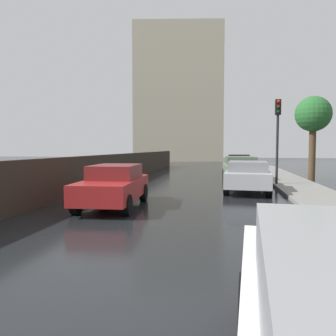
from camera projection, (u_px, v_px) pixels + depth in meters
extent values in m
plane|color=black|center=(89.00, 299.00, 4.19)|extent=(120.00, 120.00, 0.00)
cube|color=maroon|center=(114.00, 188.00, 10.67)|extent=(1.91, 4.12, 0.61)
cube|color=maroon|center=(115.00, 172.00, 10.89)|extent=(1.57, 2.13, 0.45)
cylinder|color=black|center=(127.00, 205.00, 9.30)|extent=(0.26, 0.62, 0.61)
cylinder|color=black|center=(76.00, 204.00, 9.45)|extent=(0.26, 0.62, 0.61)
cylinder|color=black|center=(143.00, 192.00, 11.93)|extent=(0.26, 0.62, 0.61)
cylinder|color=black|center=(104.00, 192.00, 12.08)|extent=(0.26, 0.62, 0.61)
cube|color=slate|center=(240.00, 170.00, 19.09)|extent=(2.09, 4.64, 0.65)
cube|color=#4D5C49|center=(240.00, 161.00, 19.03)|extent=(1.74, 2.57, 0.46)
cylinder|color=black|center=(224.00, 173.00, 20.69)|extent=(0.26, 0.62, 0.60)
cylinder|color=black|center=(251.00, 174.00, 20.50)|extent=(0.26, 0.62, 0.60)
cylinder|color=black|center=(227.00, 178.00, 17.72)|extent=(0.26, 0.62, 0.60)
cylinder|color=black|center=(259.00, 178.00, 17.53)|extent=(0.26, 0.62, 0.60)
cylinder|color=black|center=(250.00, 307.00, 3.29)|extent=(0.26, 0.69, 0.67)
cube|color=black|center=(239.00, 165.00, 24.85)|extent=(2.00, 4.60, 0.63)
cube|color=black|center=(239.00, 158.00, 24.94)|extent=(1.64, 1.98, 0.46)
cylinder|color=black|center=(229.00, 168.00, 26.50)|extent=(0.25, 0.62, 0.61)
cylinder|color=black|center=(250.00, 168.00, 26.13)|extent=(0.25, 0.62, 0.61)
cylinder|color=black|center=(227.00, 170.00, 23.61)|extent=(0.25, 0.62, 0.61)
cylinder|color=black|center=(250.00, 171.00, 23.24)|extent=(0.25, 0.62, 0.61)
cube|color=#B2B5BA|center=(248.00, 177.00, 14.47)|extent=(2.08, 4.52, 0.61)
cube|color=gray|center=(248.00, 166.00, 14.10)|extent=(1.72, 2.19, 0.41)
cylinder|color=black|center=(230.00, 180.00, 16.10)|extent=(0.26, 0.65, 0.64)
cylinder|color=black|center=(265.00, 181.00, 15.70)|extent=(0.26, 0.65, 0.64)
cylinder|color=black|center=(226.00, 188.00, 13.27)|extent=(0.26, 0.65, 0.64)
cylinder|color=black|center=(269.00, 189.00, 12.87)|extent=(0.26, 0.65, 0.64)
cylinder|color=black|center=(277.00, 150.00, 16.17)|extent=(0.12, 0.12, 3.40)
cube|color=black|center=(278.00, 107.00, 16.04)|extent=(0.26, 0.26, 0.75)
sphere|color=red|center=(279.00, 102.00, 15.85)|extent=(0.17, 0.17, 0.17)
sphere|color=#392405|center=(279.00, 107.00, 15.87)|extent=(0.17, 0.17, 0.17)
sphere|color=black|center=(278.00, 112.00, 15.88)|extent=(0.17, 0.17, 0.17)
cylinder|color=#4C3823|center=(312.00, 154.00, 19.10)|extent=(0.38, 0.38, 3.17)
sphere|color=#28662D|center=(313.00, 114.00, 18.95)|extent=(2.04, 2.04, 2.04)
cube|color=#B2A88E|center=(178.00, 98.00, 49.57)|extent=(13.90, 13.08, 18.95)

